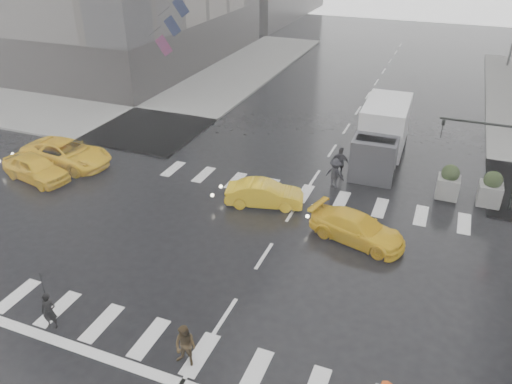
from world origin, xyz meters
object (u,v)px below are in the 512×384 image
at_px(taxi_mid, 264,194).
at_px(pedestrian_brown, 185,346).
at_px(traffic_signal_pole, 502,150).
at_px(box_truck, 382,134).
at_px(taxi_front, 35,168).

bearing_deg(taxi_mid, pedestrian_brown, 172.72).
xyz_separation_m(traffic_signal_pole, taxi_mid, (-10.56, -3.91, -2.57)).
height_order(taxi_mid, box_truck, box_truck).
bearing_deg(box_truck, taxi_mid, -123.69).
height_order(traffic_signal_pole, taxi_mid, traffic_signal_pole).
relative_size(traffic_signal_pole, box_truck, 0.68).
height_order(traffic_signal_pole, taxi_front, traffic_signal_pole).
bearing_deg(pedestrian_brown, box_truck, 81.44).
distance_m(traffic_signal_pole, box_truck, 6.97).
xyz_separation_m(pedestrian_brown, taxi_front, (-14.11, 8.50, -0.07)).
bearing_deg(taxi_front, box_truck, -50.47).
xyz_separation_m(pedestrian_brown, box_truck, (3.23, 17.77, 1.08)).
height_order(pedestrian_brown, taxi_mid, pedestrian_brown).
bearing_deg(taxi_front, traffic_signal_pole, -64.17).
height_order(traffic_signal_pole, box_truck, traffic_signal_pole).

